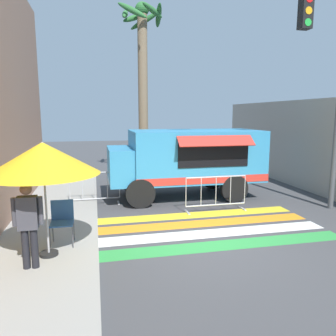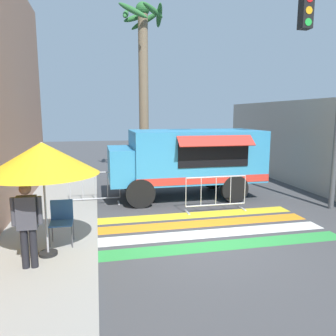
# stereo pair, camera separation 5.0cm
# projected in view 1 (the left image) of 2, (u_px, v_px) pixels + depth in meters

# --- Properties ---
(ground_plane) EXTENTS (60.00, 60.00, 0.00)m
(ground_plane) POSITION_uv_depth(u_px,v_px,m) (207.00, 239.00, 7.66)
(ground_plane) COLOR #424244
(concrete_wall_right) EXTENTS (0.20, 16.00, 3.46)m
(concrete_wall_right) POSITION_uv_depth(u_px,v_px,m) (327.00, 148.00, 11.45)
(concrete_wall_right) COLOR #A39E93
(concrete_wall_right) RESTS_ON ground_plane
(crosswalk_painted) EXTENTS (6.40, 2.84, 0.01)m
(crosswalk_painted) POSITION_uv_depth(u_px,v_px,m) (198.00, 229.00, 8.36)
(crosswalk_painted) COLOR green
(crosswalk_painted) RESTS_ON ground_plane
(food_truck) EXTENTS (5.23, 2.75, 2.35)m
(food_truck) POSITION_uv_depth(u_px,v_px,m) (184.00, 158.00, 11.41)
(food_truck) COLOR #338CBF
(food_truck) RESTS_ON ground_plane
(traffic_signal_pole) EXTENTS (3.96, 0.29, 6.65)m
(traffic_signal_pole) POSITION_uv_depth(u_px,v_px,m) (321.00, 59.00, 9.32)
(traffic_signal_pole) COLOR #515456
(traffic_signal_pole) RESTS_ON ground_plane
(patio_umbrella) EXTENTS (2.12, 2.12, 2.24)m
(patio_umbrella) POSITION_uv_depth(u_px,v_px,m) (43.00, 159.00, 6.17)
(patio_umbrella) COLOR black
(patio_umbrella) RESTS_ON sidewalk_left
(folding_chair) EXTENTS (0.47, 0.47, 0.93)m
(folding_chair) POSITION_uv_depth(u_px,v_px,m) (62.00, 218.00, 7.01)
(folding_chair) COLOR #4C4C51
(folding_chair) RESTS_ON sidewalk_left
(vendor_person) EXTENTS (0.53, 0.21, 1.57)m
(vendor_person) POSITION_uv_depth(u_px,v_px,m) (28.00, 221.00, 5.81)
(vendor_person) COLOR black
(vendor_person) RESTS_ON sidewalk_left
(barricade_front) EXTENTS (1.90, 0.44, 1.07)m
(barricade_front) POSITION_uv_depth(u_px,v_px,m) (216.00, 194.00, 9.84)
(barricade_front) COLOR #B7BABF
(barricade_front) RESTS_ON ground_plane
(barricade_side) EXTENTS (1.60, 0.44, 1.07)m
(barricade_side) POSITION_uv_depth(u_px,v_px,m) (95.00, 189.00, 10.55)
(barricade_side) COLOR #B7BABF
(barricade_side) RESTS_ON ground_plane
(palm_tree) EXTENTS (2.15, 2.27, 7.69)m
(palm_tree) POSITION_uv_depth(u_px,v_px,m) (142.00, 69.00, 14.55)
(palm_tree) COLOR #7A664C
(palm_tree) RESTS_ON ground_plane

